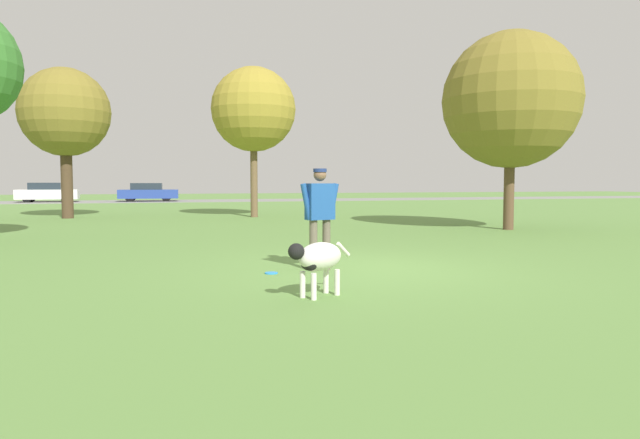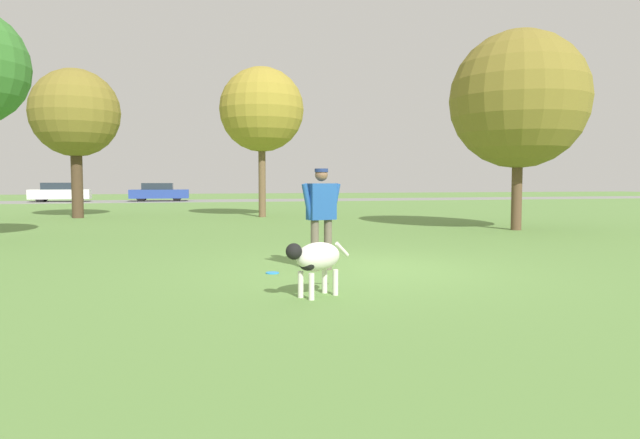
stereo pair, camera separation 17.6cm
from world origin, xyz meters
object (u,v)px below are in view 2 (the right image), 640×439
Objects in this scene: tree_far_left at (75,114)px; parked_car_blue at (159,192)px; dog at (316,258)px; frisbee at (272,273)px; tree_mid_center at (262,110)px; person at (321,210)px; parked_car_white at (60,192)px; tree_near_right at (519,100)px.

tree_far_left reaches higher than parked_car_blue.
dog is 2.01m from frisbee.
tree_mid_center is at bearing 81.85° from frisbee.
person is at bearing -136.26° from dog.
tree_mid_center reaches higher than frisbee.
tree_mid_center is (1.21, 14.10, 3.33)m from person.
frisbee is at bearing -98.15° from tree_mid_center.
parked_car_blue is at bearing 81.88° from tree_far_left.
parked_car_white reaches higher than frisbee.
tree_mid_center is at bearing 128.26° from tree_near_right.
tree_mid_center is (1.82, 16.17, 3.83)m from dog.
tree_far_left is at bearing 108.39° from frisbee.
dog is at bearing -72.88° from tree_far_left.
tree_near_right is (6.38, -8.09, -0.48)m from tree_mid_center.
tree_near_right reaches higher than parked_car_white.
dog is 18.56m from tree_far_left.
parked_car_white is at bearing 179.14° from parked_car_blue.
tree_mid_center is 1.03× the size of tree_far_left.
tree_near_right is at bearing -165.14° from dog.
parked_car_white is at bearing 90.17° from person.
dog is 4.67× the size of frisbee.
tree_near_right reaches higher than person.
person reaches higher than parked_car_white.
dog is 0.23× the size of parked_car_blue.
tree_near_right is 16.45m from tree_far_left.
tree_mid_center reaches higher than dog.
tree_far_left is at bearing -102.60° from dog.
person is 0.28× the size of tree_near_right.
frisbee is 0.04× the size of tree_near_right.
dog is at bearing -135.41° from tree_near_right.
person reaches higher than parked_car_blue.
tree_far_left is at bearing -79.71° from parked_car_white.
tree_near_right is at bearing 36.12° from frisbee.
frisbee is (-0.83, -0.13, -0.98)m from person.
parked_car_blue is at bearing 102.46° from tree_mid_center.
dog is (-0.61, -2.07, -0.50)m from person.
parked_car_blue is at bearing -115.56° from dog.
parked_car_white is (-10.03, 34.70, -0.32)m from person.
frisbee is at bearing -83.66° from parked_car_blue.
tree_mid_center is 23.75m from parked_car_white.
tree_mid_center reaches higher than parked_car_blue.
tree_far_left is (-13.56, 9.32, 0.26)m from tree_near_right.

